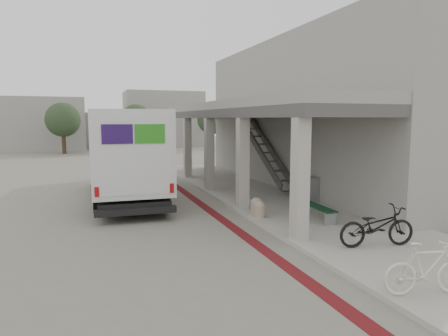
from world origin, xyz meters
name	(u,v)px	position (x,y,z in m)	size (l,w,h in m)	color
ground	(189,219)	(0.00, 0.00, 0.00)	(120.00, 120.00, 0.00)	slate
bike_lane_stripe	(201,204)	(1.00, 2.00, 0.01)	(0.35, 40.00, 0.01)	#5D1216
sidewalk	(296,208)	(4.00, 0.00, 0.06)	(4.40, 28.00, 0.12)	gray
transit_building	(303,116)	(6.83, 4.50, 3.40)	(7.60, 17.00, 7.00)	gray
distant_backdrop	(87,124)	(-2.84, 35.89, 2.70)	(28.00, 10.00, 6.50)	gray
tree_left	(63,120)	(-5.00, 28.00, 3.18)	(3.20, 3.20, 4.80)	#38281C
tree_mid	(136,120)	(2.00, 30.00, 3.18)	(3.20, 3.20, 4.80)	#38281C
tree_right	(212,120)	(10.00, 29.00, 3.18)	(3.20, 3.20, 4.80)	#38281C
fedex_truck	(127,153)	(-1.56, 4.04, 1.91)	(2.94, 8.52, 3.59)	black
bench	(317,210)	(3.72, -1.82, 0.43)	(0.46, 1.83, 0.43)	gray
bollard_near	(257,206)	(2.10, -0.75, 0.42)	(0.40, 0.40, 0.61)	gray
bollard_far	(260,209)	(2.10, -1.00, 0.39)	(0.36, 0.36, 0.54)	gray
utility_cabinet	(311,189)	(5.00, 0.63, 0.60)	(0.43, 0.57, 0.95)	slate
bicycle_black	(377,226)	(3.61, -4.69, 0.63)	(0.68, 1.96, 1.03)	black
bicycle_cream	(427,268)	(2.56, -7.25, 0.62)	(0.47, 1.65, 0.99)	silver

